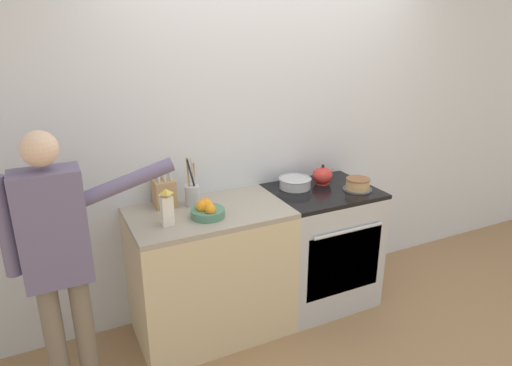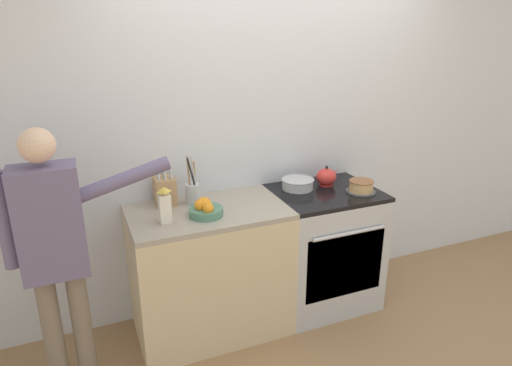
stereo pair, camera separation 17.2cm
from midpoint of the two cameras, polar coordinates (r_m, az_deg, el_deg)
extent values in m
plane|color=#93704C|center=(3.47, 5.43, -17.61)|extent=(16.00, 16.00, 0.00)
cube|color=silver|center=(3.43, 0.48, 6.17)|extent=(8.00, 0.04, 2.60)
cube|color=beige|center=(3.24, -7.21, -11.28)|extent=(1.04, 0.63, 0.89)
cube|color=#9E9384|center=(3.02, -7.58, -3.76)|extent=(1.04, 0.63, 0.03)
cube|color=#B7BABF|center=(3.58, 6.63, -7.99)|extent=(0.76, 0.63, 0.89)
cube|color=black|center=(3.35, 9.50, -9.80)|extent=(0.62, 0.01, 0.49)
cylinder|color=#B7BABF|center=(3.21, 10.03, -5.94)|extent=(0.57, 0.02, 0.02)
cube|color=black|center=(3.39, 6.94, -1.06)|extent=(0.76, 0.63, 0.03)
cylinder|color=#4C4C51|center=(3.41, 11.15, -0.78)|extent=(0.21, 0.21, 0.01)
cylinder|color=tan|center=(3.41, 11.17, -0.43)|extent=(0.17, 0.17, 0.03)
cylinder|color=tan|center=(3.39, 11.21, 0.13)|extent=(0.17, 0.17, 0.03)
cylinder|color=brown|center=(3.39, 11.24, 0.47)|extent=(0.17, 0.17, 0.01)
cylinder|color=red|center=(3.50, 6.87, -0.01)|extent=(0.11, 0.11, 0.01)
ellipsoid|color=red|center=(3.48, 6.91, 0.92)|extent=(0.15, 0.15, 0.13)
cone|color=red|center=(3.52, 7.92, 1.43)|extent=(0.07, 0.03, 0.07)
sphere|color=black|center=(3.46, 6.96, 2.12)|extent=(0.02, 0.02, 0.02)
cylinder|color=#B7BABF|center=(3.39, 3.45, -0.06)|extent=(0.23, 0.23, 0.07)
torus|color=#B7BABF|center=(3.37, 3.46, 0.55)|extent=(0.24, 0.24, 0.01)
cube|color=tan|center=(3.11, -12.99, -1.24)|extent=(0.13, 0.15, 0.19)
cylinder|color=#B2B2B7|center=(3.02, -13.74, 0.86)|extent=(0.01, 0.04, 0.10)
cylinder|color=#B2B2B7|center=(3.03, -13.00, 0.95)|extent=(0.01, 0.04, 0.09)
cylinder|color=#B2B2B7|center=(3.04, -12.27, 1.02)|extent=(0.01, 0.04, 0.09)
cylinder|color=#B2B2B7|center=(3.05, -13.89, 1.01)|extent=(0.01, 0.04, 0.09)
cylinder|color=#B2B2B7|center=(3.07, -13.15, 0.84)|extent=(0.01, 0.03, 0.06)
cylinder|color=#B2B2B7|center=(3.07, -12.43, 1.10)|extent=(0.01, 0.04, 0.08)
cylinder|color=#B2B2B7|center=(3.09, -14.03, 0.97)|extent=(0.01, 0.03, 0.06)
cylinder|color=#B2B2B7|center=(3.09, -13.30, 1.25)|extent=(0.01, 0.04, 0.09)
cylinder|color=#B7BABF|center=(3.10, -9.58, -1.53)|extent=(0.10, 0.10, 0.14)
cylinder|color=#B7BABF|center=(3.05, -9.41, 0.66)|extent=(0.05, 0.04, 0.30)
cylinder|color=#A37A51|center=(3.05, -10.05, 0.52)|extent=(0.01, 0.04, 0.28)
cylinder|color=black|center=(3.04, -9.58, 0.48)|extent=(0.07, 0.02, 0.28)
cylinder|color=#A37A51|center=(3.06, -9.32, 0.36)|extent=(0.03, 0.06, 0.26)
cylinder|color=#4C7F66|center=(2.92, -7.75, -3.75)|extent=(0.22, 0.22, 0.05)
sphere|color=orange|center=(2.92, -7.95, -2.68)|extent=(0.08, 0.08, 0.08)
sphere|color=orange|center=(2.85, -7.45, -3.30)|extent=(0.07, 0.07, 0.07)
sphere|color=orange|center=(2.90, -8.42, -2.91)|extent=(0.08, 0.08, 0.08)
sphere|color=orange|center=(2.90, -7.87, -2.88)|extent=(0.08, 0.08, 0.08)
sphere|color=orange|center=(2.95, -8.13, -2.57)|extent=(0.07, 0.07, 0.07)
cube|color=white|center=(2.83, -12.79, -3.39)|extent=(0.07, 0.07, 0.18)
pyramid|color=#E0BC4C|center=(2.78, -12.98, -1.04)|extent=(0.07, 0.07, 0.03)
cylinder|color=#7A6B5B|center=(2.99, -25.37, -17.57)|extent=(0.11, 0.11, 0.76)
cylinder|color=#7A6B5B|center=(2.99, -22.19, -17.12)|extent=(0.11, 0.11, 0.76)
cube|color=slate|center=(2.65, -25.84, -5.08)|extent=(0.34, 0.20, 0.63)
cylinder|color=slate|center=(2.65, -30.51, -4.79)|extent=(0.08, 0.08, 0.54)
cylinder|color=slate|center=(2.60, -17.76, 0.06)|extent=(0.54, 0.08, 0.22)
sphere|color=beige|center=(2.52, -27.27, 3.81)|extent=(0.18, 0.18, 0.18)
camera|label=1|loc=(0.09, -91.62, -0.58)|focal=32.00mm
camera|label=2|loc=(0.09, 88.38, 0.58)|focal=32.00mm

